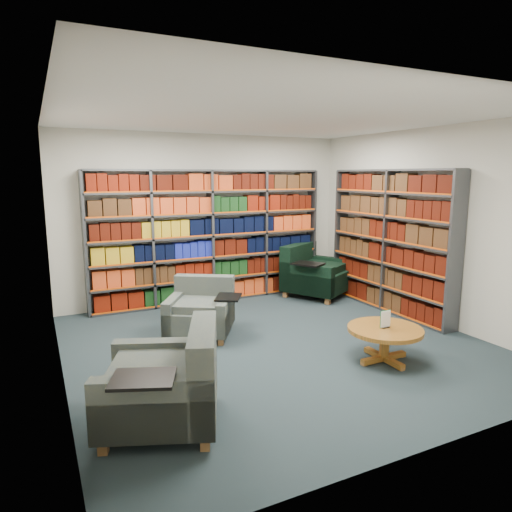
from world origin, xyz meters
name	(u,v)px	position (x,y,z in m)	size (l,w,h in m)	color
room_shell	(278,235)	(0.00, 0.00, 1.40)	(5.02, 5.02, 2.82)	black
bookshelf_back	(211,237)	(0.00, 2.34, 1.10)	(4.00, 0.28, 2.20)	#47494F
bookshelf_right	(390,241)	(2.34, 0.60, 1.10)	(0.28, 2.50, 2.20)	#47494F
chair_teal_left	(202,311)	(-0.71, 0.84, 0.30)	(1.13, 1.13, 0.75)	#041534
chair_green_right	(312,275)	(1.75, 1.88, 0.36)	(1.35, 1.35, 0.90)	black
chair_teal_front	(171,386)	(-1.72, -1.25, 0.35)	(1.24, 1.28, 0.87)	#041534
coffee_table	(385,335)	(0.87, -1.00, 0.32)	(0.85, 0.85, 0.60)	#9E5A1E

